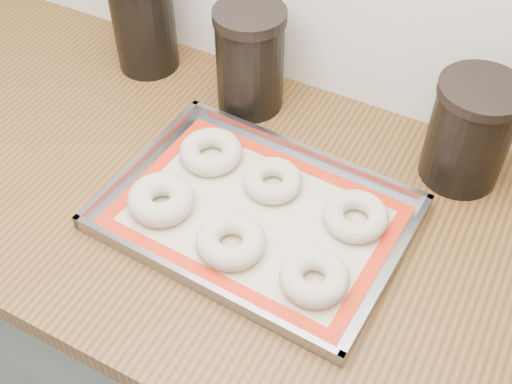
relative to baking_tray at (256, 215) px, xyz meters
The scene contains 13 objects.
cabinet 0.48m from the baking_tray, 90.71° to the left, with size 3.00×0.65×0.86m, color slate.
countertop 0.04m from the baking_tray, 90.71° to the left, with size 3.06×0.68×0.04m, color brown.
baking_tray is the anchor object (origin of this frame).
baking_mat 0.00m from the baking_tray, 89.16° to the left, with size 0.43×0.31×0.00m.
bagel_front_left 0.15m from the baking_tray, 158.43° to the right, with size 0.11×0.11×0.04m, color beige.
bagel_front_mid 0.08m from the baking_tray, 91.78° to the right, with size 0.11×0.11×0.04m, color beige.
bagel_front_right 0.16m from the baking_tray, 29.48° to the right, with size 0.10×0.10×0.04m, color beige.
bagel_back_left 0.15m from the baking_tray, 148.90° to the left, with size 0.11×0.11×0.03m, color beige.
bagel_back_mid 0.07m from the baking_tray, 94.40° to the left, with size 0.10×0.10×0.03m, color beige.
bagel_back_right 0.16m from the baking_tray, 22.64° to the left, with size 0.10×0.10×0.03m, color beige.
canister_left 0.47m from the baking_tray, 145.75° to the left, with size 0.13×0.13×0.20m.
canister_mid 0.30m from the baking_tray, 120.29° to the left, with size 0.13×0.13×0.20m.
canister_right 0.36m from the baking_tray, 44.52° to the left, with size 0.14×0.14×0.18m.
Camera 1 is at (0.31, 1.07, 1.67)m, focal length 45.00 mm.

